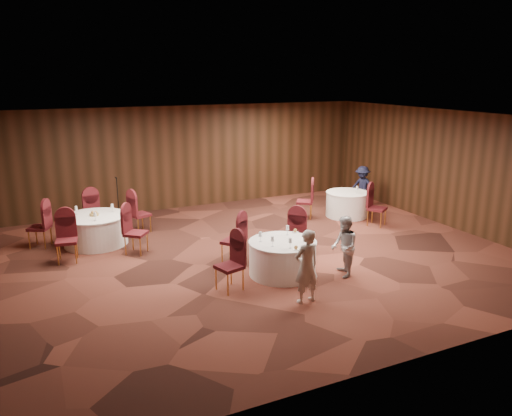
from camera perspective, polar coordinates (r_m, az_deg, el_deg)
name	(u,v)px	position (r m, az deg, el deg)	size (l,w,h in m)	color
ground	(252,256)	(11.76, -0.47, -5.52)	(12.00, 12.00, 0.00)	black
room_shell	(252,174)	(11.22, -0.49, 3.91)	(12.00, 12.00, 12.00)	silver
table_main	(282,258)	(10.63, 3.03, -5.68)	(1.44, 1.44, 0.74)	white
table_left	(95,230)	(13.09, -17.87, -2.37)	(1.58, 1.58, 0.74)	white
table_right	(347,204)	(15.15, 10.36, 0.46)	(1.27, 1.27, 0.74)	white
chairs_main	(256,246)	(10.95, 0.00, -4.32)	(2.99, 2.07, 1.00)	#42110D
chairs_left	(95,225)	(13.09, -17.93, -1.81)	(3.18, 3.13, 1.00)	#42110D
chairs_right	(340,205)	(14.52, 9.57, 0.37)	(2.17, 2.25, 1.00)	#42110D
tabletop_main	(291,237)	(10.46, 4.03, -3.31)	(1.13, 1.13, 0.22)	silver
tabletop_left	(94,213)	(12.97, -18.00, -0.49)	(0.93, 0.85, 0.22)	silver
tabletop_right	(357,188)	(14.94, 11.49, 2.26)	(0.08, 0.08, 0.22)	silver
mic_stand	(119,214)	(14.21, -15.38, -0.68)	(0.24, 0.24, 1.45)	black
woman_a	(306,266)	(9.29, 5.78, -6.66)	(0.52, 0.34, 1.42)	silver
woman_b	(344,247)	(10.61, 10.04, -4.36)	(0.63, 0.49, 1.30)	#B5B6BA
man_c	(362,187)	(16.27, 12.04, 2.41)	(0.85, 0.49, 1.32)	black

